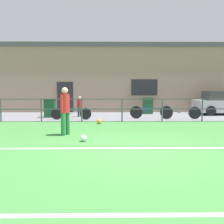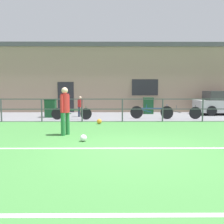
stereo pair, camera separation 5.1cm
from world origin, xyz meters
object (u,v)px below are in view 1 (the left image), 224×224
object	(u,v)px
soccer_ball_match	(99,121)
spectator_child	(80,105)
soccer_ball_spare	(84,138)
bicycle_parked_3	(151,112)
player_striker	(65,108)
bicycle_parked_2	(181,113)
trash_bin_1	(50,108)
trash_bin_0	(148,106)
bicycle_parked_1	(71,114)

from	to	relation	value
soccer_ball_match	spectator_child	bearing A→B (deg)	112.85
spectator_child	soccer_ball_spare	bearing A→B (deg)	108.28
soccer_ball_spare	bicycle_parked_3	world-z (taller)	bicycle_parked_3
player_striker	soccer_ball_spare	world-z (taller)	player_striker
soccer_ball_match	spectator_child	size ratio (longest dim) A/B	0.20
bicycle_parked_2	trash_bin_1	distance (m)	7.24
trash_bin_1	player_striker	bearing A→B (deg)	-71.93
bicycle_parked_2	spectator_child	bearing A→B (deg)	167.93
soccer_ball_match	bicycle_parked_2	world-z (taller)	bicycle_parked_2
player_striker	soccer_ball_spare	distance (m)	1.58
trash_bin_1	spectator_child	bearing A→B (deg)	8.73
trash_bin_0	trash_bin_1	xyz separation A→B (m)	(-5.86, -2.02, -0.00)
player_striker	soccer_ball_spare	xyz separation A→B (m)	(0.75, -1.10, -0.85)
bicycle_parked_2	bicycle_parked_3	distance (m)	1.56
trash_bin_0	player_striker	bearing A→B (deg)	-118.28
bicycle_parked_1	trash_bin_0	world-z (taller)	trash_bin_0
bicycle_parked_1	trash_bin_0	xyz separation A→B (m)	(4.51, 3.11, 0.22)
soccer_ball_match	trash_bin_0	bearing A→B (deg)	57.33
soccer_ball_match	bicycle_parked_2	size ratio (longest dim) A/B	0.11
player_striker	trash_bin_0	world-z (taller)	player_striker
soccer_ball_spare	bicycle_parked_1	xyz separation A→B (m)	(-1.20, 5.52, 0.23)
soccer_ball_match	bicycle_parked_1	size ratio (longest dim) A/B	0.11
trash_bin_0	trash_bin_1	bearing A→B (deg)	-161.00
bicycle_parked_1	spectator_child	bearing A→B (deg)	76.98
bicycle_parked_3	bicycle_parked_2	bearing A→B (deg)	-9.91
soccer_ball_match	bicycle_parked_1	distance (m)	2.18
bicycle_parked_3	trash_bin_0	bearing A→B (deg)	85.42
soccer_ball_match	trash_bin_1	bearing A→B (deg)	137.57
trash_bin_1	bicycle_parked_2	bearing A→B (deg)	-7.34
spectator_child	trash_bin_1	xyz separation A→B (m)	(-1.66, -0.26, -0.14)
player_striker	bicycle_parked_2	bearing A→B (deg)	-20.16
player_striker	spectator_child	xyz separation A→B (m)	(-0.14, 5.78, -0.26)
spectator_child	bicycle_parked_1	distance (m)	1.43
spectator_child	trash_bin_1	bearing A→B (deg)	19.61
bicycle_parked_1	bicycle_parked_2	distance (m)	5.83
trash_bin_0	trash_bin_1	distance (m)	6.20
bicycle_parked_1	soccer_ball_spare	bearing A→B (deg)	-77.69
player_striker	soccer_ball_match	xyz separation A→B (m)	(1.08, 2.89, -0.84)
spectator_child	bicycle_parked_2	size ratio (longest dim) A/B	0.55
bicycle_parked_1	soccer_ball_match	bearing A→B (deg)	-45.10
player_striker	bicycle_parked_2	size ratio (longest dim) A/B	0.78
soccer_ball_spare	trash_bin_1	bearing A→B (deg)	111.10
player_striker	bicycle_parked_3	world-z (taller)	player_striker
spectator_child	trash_bin_0	size ratio (longest dim) A/B	1.12
player_striker	bicycle_parked_3	size ratio (longest dim) A/B	0.72
bicycle_parked_3	bicycle_parked_1	bearing A→B (deg)	-174.14
spectator_child	bicycle_parked_1	size ratio (longest dim) A/B	0.56
soccer_ball_match	bicycle_parked_3	bearing A→B (deg)	35.52
trash_bin_0	bicycle_parked_3	bearing A→B (deg)	-94.58
bicycle_parked_3	trash_bin_1	size ratio (longest dim) A/B	2.21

